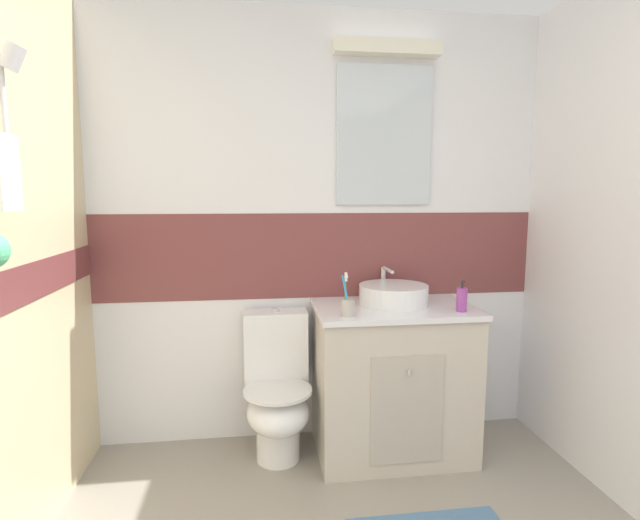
{
  "coord_description": "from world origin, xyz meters",
  "views": [
    {
      "loc": [
        -0.38,
        -0.4,
        1.45
      ],
      "look_at": [
        -0.09,
        1.75,
        1.16
      ],
      "focal_mm": 27.06,
      "sensor_mm": 36.0,
      "label": 1
    }
  ],
  "objects_px": {
    "sink_basin": "(393,294)",
    "toothbrush_cup": "(348,305)",
    "soap_dispenser": "(462,299)",
    "toilet": "(277,391)"
  },
  "relations": [
    {
      "from": "toothbrush_cup",
      "to": "soap_dispenser",
      "type": "xyz_separation_m",
      "value": [
        0.61,
        0.02,
        0.01
      ]
    },
    {
      "from": "soap_dispenser",
      "to": "toilet",
      "type": "bearing_deg",
      "value": 167.49
    },
    {
      "from": "toothbrush_cup",
      "to": "soap_dispenser",
      "type": "relative_size",
      "value": 1.36
    },
    {
      "from": "sink_basin",
      "to": "toothbrush_cup",
      "type": "distance_m",
      "value": 0.38
    },
    {
      "from": "sink_basin",
      "to": "soap_dispenser",
      "type": "bearing_deg",
      "value": -34.48
    },
    {
      "from": "sink_basin",
      "to": "soap_dispenser",
      "type": "relative_size",
      "value": 2.57
    },
    {
      "from": "toilet",
      "to": "soap_dispenser",
      "type": "bearing_deg",
      "value": -12.51
    },
    {
      "from": "sink_basin",
      "to": "toothbrush_cup",
      "type": "bearing_deg",
      "value": -142.8
    },
    {
      "from": "toothbrush_cup",
      "to": "sink_basin",
      "type": "bearing_deg",
      "value": 37.2
    },
    {
      "from": "sink_basin",
      "to": "soap_dispenser",
      "type": "height_order",
      "value": "sink_basin"
    }
  ]
}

